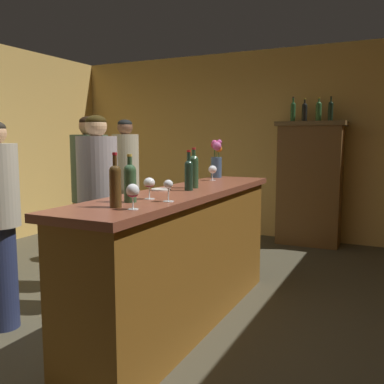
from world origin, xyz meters
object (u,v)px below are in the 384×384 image
at_px(wine_bottle_rose, 130,181).
at_px(wine_glass_front, 168,186).
at_px(patron_in_grey, 98,205).
at_px(wine_bottle_merlot, 115,184).
at_px(patron_near_entrance, 91,196).
at_px(wine_bottle_malbec, 189,173).
at_px(display_bottle_midright, 331,110).
at_px(wine_glass_spare, 149,184).
at_px(bar_counter, 184,258).
at_px(flower_arrangement, 216,157).
at_px(wine_bottle_riesling, 194,170).
at_px(cheese_plate, 161,189).
at_px(display_bottle_left, 293,111).
at_px(patron_by_cabinet, 126,184).
at_px(display_bottle_center, 319,110).
at_px(wine_glass_rear, 133,192).
at_px(display_cabinet, 310,181).
at_px(display_bottle_midleft, 305,111).
at_px(wine_glass_mid, 213,170).

relative_size(wine_bottle_rose, wine_glass_front, 2.17).
relative_size(wine_bottle_rose, patron_in_grey, 0.18).
distance_m(wine_bottle_merlot, patron_near_entrance, 1.74).
bearing_deg(wine_bottle_malbec, wine_glass_front, -76.07).
bearing_deg(display_bottle_midright, wine_glass_spare, -99.66).
height_order(bar_counter, flower_arrangement, flower_arrangement).
height_order(wine_bottle_riesling, cheese_plate, wine_bottle_riesling).
bearing_deg(display_bottle_left, patron_by_cabinet, -130.83).
relative_size(wine_bottle_merlot, display_bottle_midright, 0.98).
distance_m(display_bottle_center, patron_in_grey, 3.51).
distance_m(wine_glass_front, wine_glass_rear, 0.35).
xyz_separation_m(wine_glass_rear, patron_in_grey, (-0.92, 0.86, -0.26)).
bearing_deg(wine_glass_rear, display_bottle_midright, 83.20).
bearing_deg(flower_arrangement, wine_bottle_rose, -84.45).
distance_m(display_cabinet, patron_by_cabinet, 2.55).
xyz_separation_m(wine_glass_spare, display_bottle_midleft, (0.27, 3.60, 0.67)).
distance_m(wine_bottle_malbec, wine_bottle_riesling, 0.17).
bearing_deg(wine_bottle_riesling, wine_glass_spare, -88.79).
bearing_deg(wine_bottle_merlot, bar_counter, 91.47).
height_order(bar_counter, patron_near_entrance, patron_near_entrance).
bearing_deg(patron_by_cabinet, display_bottle_midleft, 89.42).
height_order(display_bottle_midright, patron_by_cabinet, display_bottle_midright).
bearing_deg(bar_counter, display_bottle_midleft, 84.60).
relative_size(display_bottle_midright, patron_near_entrance, 0.19).
relative_size(wine_bottle_riesling, display_bottle_center, 1.02).
bearing_deg(flower_arrangement, patron_in_grey, -115.65).
distance_m(display_cabinet, wine_bottle_riesling, 2.95).
bearing_deg(patron_by_cabinet, patron_near_entrance, -32.42).
distance_m(wine_bottle_merlot, flower_arrangement, 2.05).
bearing_deg(wine_bottle_merlot, wine_bottle_malbec, 88.83).
bearing_deg(wine_bottle_rose, patron_by_cabinet, 125.26).
bearing_deg(patron_near_entrance, bar_counter, -9.12).
height_order(wine_bottle_rose, cheese_plate, wine_bottle_rose).
bearing_deg(display_cabinet, patron_by_cabinet, -135.21).
bearing_deg(wine_glass_front, wine_bottle_merlot, -116.18).
bearing_deg(cheese_plate, wine_bottle_merlot, -77.82).
bearing_deg(patron_near_entrance, flower_arrangement, 45.91).
distance_m(wine_glass_rear, display_bottle_center, 4.07).
xyz_separation_m(display_cabinet, flower_arrangement, (-0.59, -1.95, 0.40)).
height_order(bar_counter, wine_bottle_malbec, wine_bottle_malbec).
bearing_deg(wine_glass_mid, display_bottle_center, 75.28).
xyz_separation_m(wine_glass_spare, patron_by_cabinet, (-1.44, 1.81, -0.23)).
xyz_separation_m(display_cabinet, patron_near_entrance, (-1.56, -2.75, 0.03)).
bearing_deg(wine_bottle_malbec, wine_glass_spare, -92.45).
relative_size(wine_bottle_merlot, wine_glass_front, 2.28).
bearing_deg(display_bottle_midleft, wine_bottle_rose, -94.68).
distance_m(wine_bottle_malbec, patron_near_entrance, 1.29).
distance_m(patron_near_entrance, patron_by_cabinet, 0.98).
height_order(wine_bottle_riesling, patron_near_entrance, patron_near_entrance).
bearing_deg(wine_bottle_riesling, wine_bottle_malbec, -77.24).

